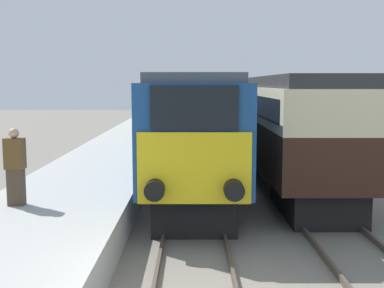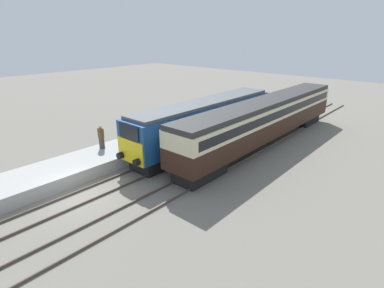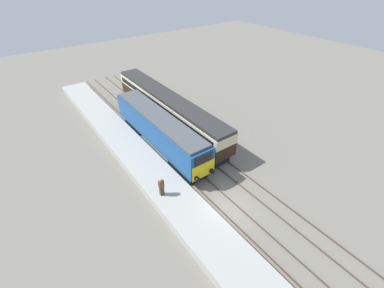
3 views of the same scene
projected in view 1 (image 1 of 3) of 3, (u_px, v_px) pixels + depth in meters
platform_left at (86, 187)px, 14.98m from camera, size 3.50×50.00×0.85m
rails_near_track at (192, 226)px, 12.07m from camera, size 1.51×60.00×0.14m
rails_far_track at (327, 226)px, 12.08m from camera, size 1.50×60.00×0.14m
locomotive at (191, 122)px, 18.03m from camera, size 2.70×15.81×3.87m
passenger_carriage at (266, 112)px, 21.77m from camera, size 2.75×21.53×3.85m
person_on_platform at (13, 167)px, 10.89m from camera, size 0.44×0.26×1.78m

